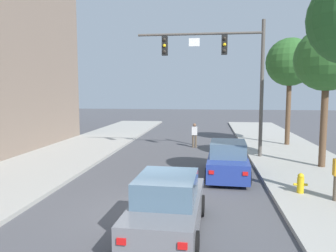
% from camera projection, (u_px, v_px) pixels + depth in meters
% --- Properties ---
extents(ground_plane, '(120.00, 120.00, 0.00)m').
position_uv_depth(ground_plane, '(150.00, 215.00, 9.97)').
color(ground_plane, '#4C4C51').
extents(traffic_signal_mast, '(7.02, 0.38, 7.50)m').
position_uv_depth(traffic_signal_mast, '(226.00, 63.00, 18.08)').
color(traffic_signal_mast, '#514C47').
rests_on(traffic_signal_mast, sidewalk_right).
extents(car_lead_blue, '(1.98, 4.31, 1.60)m').
position_uv_depth(car_lead_blue, '(228.00, 161.00, 14.46)').
color(car_lead_blue, navy).
rests_on(car_lead_blue, ground).
extents(car_following_grey, '(1.93, 4.29, 1.60)m').
position_uv_depth(car_following_grey, '(168.00, 206.00, 8.69)').
color(car_following_grey, slate).
rests_on(car_following_grey, ground).
extents(pedestrian_crossing_road, '(0.36, 0.22, 1.64)m').
position_uv_depth(pedestrian_crossing_road, '(195.00, 134.00, 22.02)').
color(pedestrian_crossing_road, brown).
rests_on(pedestrian_crossing_road, ground).
extents(fire_hydrant, '(0.48, 0.24, 0.72)m').
position_uv_depth(fire_hydrant, '(301.00, 183.00, 11.69)').
color(fire_hydrant, gold).
rests_on(fire_hydrant, sidewalk_right).
extents(street_tree_second, '(3.00, 3.00, 6.63)m').
position_uv_depth(street_tree_second, '(327.00, 60.00, 15.30)').
color(street_tree_second, brown).
rests_on(street_tree_second, sidewalk_right).
extents(street_tree_third, '(3.20, 3.20, 7.19)m').
position_uv_depth(street_tree_third, '(290.00, 63.00, 21.87)').
color(street_tree_third, brown).
rests_on(street_tree_third, sidewalk_right).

